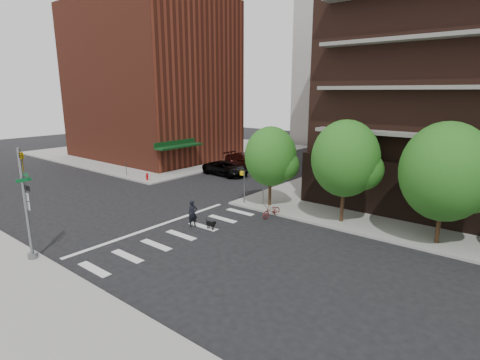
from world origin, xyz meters
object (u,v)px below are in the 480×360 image
(fire_hydrant, at_px, (147,176))
(scooter, at_px, (272,211))
(parked_car_black, at_px, (226,168))
(parked_car_maroon, at_px, (245,160))
(parked_car_silver, at_px, (261,157))
(dog_walker, at_px, (193,214))
(traffic_signal, at_px, (27,213))

(fire_hydrant, distance_m, scooter, 16.09)
(parked_car_black, xyz_separation_m, parked_car_maroon, (-1.27, 4.96, 0.04))
(parked_car_black, height_order, parked_car_silver, parked_car_silver)
(scooter, bearing_deg, parked_car_silver, 132.11)
(parked_car_maroon, distance_m, dog_walker, 20.96)
(parked_car_silver, height_order, dog_walker, dog_walker)
(fire_hydrant, relative_size, scooter, 0.39)
(fire_hydrant, relative_size, dog_walker, 0.40)
(parked_car_maroon, xyz_separation_m, parked_car_silver, (0.25, 3.10, 0.06))
(parked_car_silver, distance_m, scooter, 20.97)
(traffic_signal, distance_m, parked_car_black, 23.35)
(parked_car_silver, relative_size, scooter, 2.80)
(parked_car_maroon, height_order, scooter, parked_car_maroon)
(parked_car_maroon, height_order, parked_car_silver, parked_car_silver)
(scooter, bearing_deg, traffic_signal, -108.69)
(parked_car_maroon, bearing_deg, dog_walker, -146.11)
(dog_walker, bearing_deg, traffic_signal, -176.75)
(traffic_signal, bearing_deg, scooter, 66.78)
(scooter, bearing_deg, fire_hydrant, 179.89)
(fire_hydrant, xyz_separation_m, scooter, (16.03, -1.30, -0.06))
(parked_car_maroon, xyz_separation_m, scooter, (13.04, -13.51, -0.31))
(scooter, bearing_deg, dog_walker, -117.38)
(dog_walker, bearing_deg, parked_car_black, 54.11)
(parked_car_maroon, bearing_deg, fire_hydrant, 171.67)
(traffic_signal, bearing_deg, parked_car_maroon, 104.35)
(parked_car_silver, xyz_separation_m, dog_walker, (9.73, -21.53, 0.05))
(traffic_signal, xyz_separation_m, fire_hydrant, (-10.03, 15.29, -2.15))
(dog_walker, bearing_deg, parked_car_maroon, 49.65)
(traffic_signal, bearing_deg, parked_car_black, 104.35)
(parked_car_black, relative_size, parked_car_maroon, 0.99)
(parked_car_black, bearing_deg, parked_car_silver, 11.43)
(scooter, bearing_deg, parked_car_maroon, 138.51)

